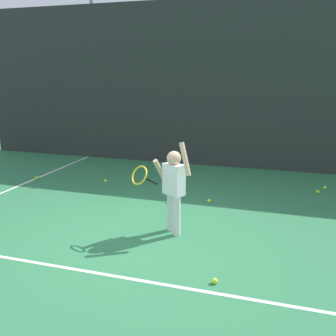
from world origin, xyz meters
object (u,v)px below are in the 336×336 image
object	(u,v)px
tennis_ball_4	(215,281)
tennis_ball_5	(318,192)
tennis_ball_1	(325,188)
tennis_ball_0	(209,201)
tennis_ball_3	(169,201)
tennis_player	(172,185)
tennis_ball_6	(105,181)
tennis_ball_2	(37,178)

from	to	relation	value
tennis_ball_4	tennis_ball_5	size ratio (longest dim) A/B	1.00
tennis_ball_1	tennis_ball_0	bearing A→B (deg)	-144.09
tennis_ball_4	tennis_ball_5	bearing A→B (deg)	71.20
tennis_ball_1	tennis_ball_3	world-z (taller)	same
tennis_ball_0	tennis_ball_1	distance (m)	2.51
tennis_ball_0	tennis_ball_5	xyz separation A→B (m)	(1.88, 1.14, 0.00)
tennis_player	tennis_ball_0	world-z (taller)	tennis_player
tennis_ball_4	tennis_ball_5	xyz separation A→B (m)	(1.28, 3.76, 0.00)
tennis_ball_5	tennis_ball_6	bearing A→B (deg)	-172.59
tennis_ball_0	tennis_ball_6	distance (m)	2.40
tennis_ball_2	tennis_ball_1	bearing A→B (deg)	10.65
tennis_ball_1	tennis_ball_2	distance (m)	5.99
tennis_ball_2	tennis_ball_5	xyz separation A→B (m)	(5.74, 0.77, 0.00)
tennis_ball_1	tennis_ball_5	world-z (taller)	same
tennis_player	tennis_ball_3	xyz separation A→B (m)	(-0.44, 1.21, -0.69)
tennis_ball_0	tennis_ball_4	xyz separation A→B (m)	(0.60, -2.63, 0.00)
tennis_ball_3	tennis_ball_6	world-z (taller)	same
tennis_ball_0	tennis_ball_6	world-z (taller)	same
tennis_ball_5	tennis_ball_4	bearing A→B (deg)	-108.80
tennis_ball_0	tennis_ball_4	world-z (taller)	same
tennis_ball_2	tennis_ball_3	size ratio (longest dim) A/B	1.00
tennis_ball_2	tennis_ball_4	world-z (taller)	same
tennis_ball_4	tennis_ball_5	distance (m)	3.98
tennis_ball_6	tennis_ball_4	bearing A→B (deg)	-47.69
tennis_ball_4	tennis_ball_0	bearing A→B (deg)	102.78
tennis_player	tennis_ball_4	distance (m)	1.60
tennis_player	tennis_ball_0	xyz separation A→B (m)	(0.25, 1.45, -0.69)
tennis_player	tennis_ball_1	world-z (taller)	tennis_player
tennis_player	tennis_ball_3	distance (m)	1.46
tennis_ball_0	tennis_ball_5	distance (m)	2.19
tennis_ball_2	tennis_ball_0	bearing A→B (deg)	-5.36
tennis_ball_0	tennis_ball_6	bearing A→B (deg)	165.81
tennis_ball_2	tennis_ball_3	bearing A→B (deg)	-10.71
tennis_ball_0	tennis_ball_6	xyz separation A→B (m)	(-2.33, 0.59, 0.00)
tennis_ball_5	tennis_ball_0	bearing A→B (deg)	-148.80
tennis_ball_2	tennis_ball_3	distance (m)	3.23
tennis_ball_0	tennis_ball_5	size ratio (longest dim) A/B	1.00
tennis_ball_4	tennis_ball_6	xyz separation A→B (m)	(-2.93, 3.22, 0.00)
tennis_ball_3	tennis_ball_4	world-z (taller)	same
tennis_ball_2	tennis_ball_3	world-z (taller)	same
tennis_player	tennis_ball_2	world-z (taller)	tennis_player
tennis_ball_4	tennis_ball_3	bearing A→B (deg)	118.17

